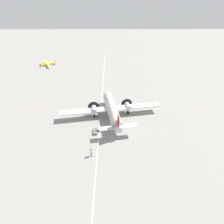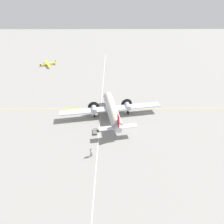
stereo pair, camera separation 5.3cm
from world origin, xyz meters
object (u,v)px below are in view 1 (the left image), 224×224
(suitcase_near_door, at_px, (100,131))
(suitcase_upright_spare, at_px, (98,131))
(crew_foreground, at_px, (91,152))
(baggage_cart, at_px, (95,131))
(light_aircraft_distant, at_px, (48,64))
(airliner_main, at_px, (112,108))

(suitcase_near_door, height_order, suitcase_upright_spare, suitcase_upright_spare)
(crew_foreground, relative_size, baggage_cart, 0.82)
(crew_foreground, height_order, suitcase_near_door, crew_foreground)
(baggage_cart, xyz_separation_m, light_aircraft_distant, (-24.53, 46.85, 0.53))
(crew_foreground, height_order, baggage_cart, crew_foreground)
(baggage_cart, bearing_deg, suitcase_near_door, -78.02)
(crew_foreground, xyz_separation_m, suitcase_upright_spare, (0.76, 7.16, -0.79))
(suitcase_near_door, xyz_separation_m, suitcase_upright_spare, (-0.46, -0.13, 0.03))
(crew_foreground, bearing_deg, baggage_cart, 115.42)
(suitcase_near_door, distance_m, light_aircraft_distant, 53.12)
(airliner_main, xyz_separation_m, suitcase_upright_spare, (-3.25, -6.15, -2.18))
(suitcase_near_door, height_order, light_aircraft_distant, light_aircraft_distant)
(airliner_main, xyz_separation_m, baggage_cart, (-3.77, -6.29, -2.21))
(suitcase_upright_spare, relative_size, light_aircraft_distant, 0.07)
(suitcase_upright_spare, height_order, baggage_cart, suitcase_upright_spare)
(crew_foreground, bearing_deg, light_aircraft_distant, 141.64)
(crew_foreground, distance_m, suitcase_near_door, 7.44)
(suitcase_near_door, xyz_separation_m, baggage_cart, (-0.99, -0.27, 0.01))
(airliner_main, height_order, suitcase_upright_spare, airliner_main)
(suitcase_near_door, bearing_deg, suitcase_upright_spare, -164.50)
(crew_foreground, xyz_separation_m, baggage_cart, (0.24, 7.02, -0.81))
(suitcase_near_door, relative_size, light_aircraft_distant, 0.06)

